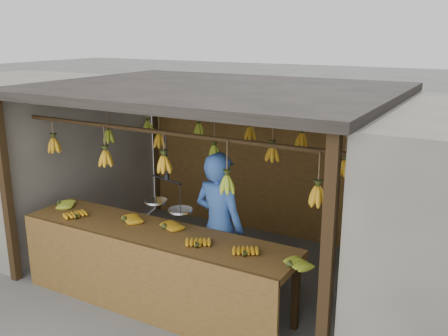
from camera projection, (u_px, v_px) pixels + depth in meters
The scene contains 8 objects.
ground at pixel (213, 267), 6.63m from camera, with size 80.00×80.00×0.00m, color #5B5B57.
stall at pixel (225, 117), 6.38m from camera, with size 4.30×3.30×2.40m.
neighbor_left at pixel (21, 152), 8.04m from camera, with size 3.00×3.00×2.30m, color slate.
counter at pixel (149, 252), 5.45m from camera, with size 3.47×0.75×0.96m.
hanging_bananas at pixel (211, 149), 6.18m from camera, with size 3.65×2.23×0.39m.
balance_scale at pixel (168, 201), 5.45m from camera, with size 0.66×0.36×0.83m.
vendor at pixel (219, 227), 5.68m from camera, with size 0.64×0.42×1.76m, color #3359A5.
bag_bundles at pixel (391, 190), 6.57m from camera, with size 0.08×0.26×1.18m.
Camera 1 is at (3.11, -5.18, 3.03)m, focal length 40.00 mm.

